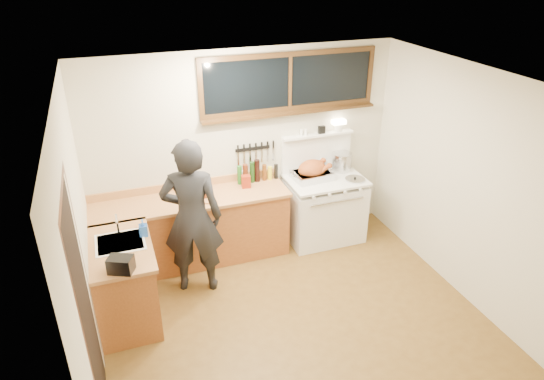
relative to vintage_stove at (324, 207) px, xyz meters
name	(u,v)px	position (x,y,z in m)	size (l,w,h in m)	color
ground_plane	(294,317)	(-1.00, -1.41, -0.48)	(4.00, 3.50, 0.02)	brown
room_shell	(297,182)	(-1.00, -1.41, 1.18)	(4.10, 3.60, 2.65)	beige
counter_back	(193,229)	(-1.80, 0.04, -0.01)	(2.44, 0.64, 1.00)	brown
counter_left	(125,282)	(-2.70, -0.79, -0.02)	(0.64, 1.09, 0.90)	brown
sink_unit	(121,247)	(-2.68, -0.71, 0.38)	(0.50, 0.45, 0.37)	white
vintage_stove	(324,207)	(0.00, 0.00, 0.00)	(1.02, 0.74, 1.59)	white
back_window	(290,89)	(-0.40, 0.31, 1.60)	(2.32, 0.13, 0.77)	black
left_doorway	(87,311)	(-2.99, -1.96, 0.62)	(0.02, 1.04, 2.17)	black
knife_strip	(254,149)	(-0.88, 0.32, 0.84)	(0.52, 0.03, 0.28)	black
man	(192,218)	(-1.89, -0.52, 0.47)	(0.78, 0.62, 1.88)	black
soap_bottle	(143,228)	(-2.43, -0.65, 0.53)	(0.09, 0.10, 0.19)	blue
toaster	(121,264)	(-2.70, -1.23, 0.51)	(0.27, 0.24, 0.16)	black
cutting_board	(200,194)	(-1.68, 0.00, 0.49)	(0.53, 0.45, 0.15)	#B37A47
roast_turkey	(312,171)	(-0.17, 0.05, 0.54)	(0.54, 0.41, 0.26)	silver
stockpot	(342,162)	(0.32, 0.17, 0.56)	(0.33, 0.33, 0.25)	silver
saucepan	(319,165)	(0.04, 0.29, 0.50)	(0.21, 0.31, 0.13)	silver
pot_lid	(355,179)	(0.35, -0.18, 0.44)	(0.32, 0.32, 0.04)	silver
coffee_tin	(246,182)	(-1.07, 0.09, 0.51)	(0.12, 0.10, 0.16)	maroon
pitcher	(243,176)	(-1.06, 0.27, 0.51)	(0.09, 0.09, 0.15)	white
bottle_cluster	(255,173)	(-0.90, 0.22, 0.56)	(0.56, 0.07, 0.30)	black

